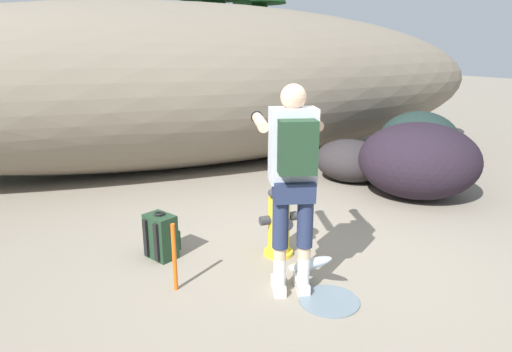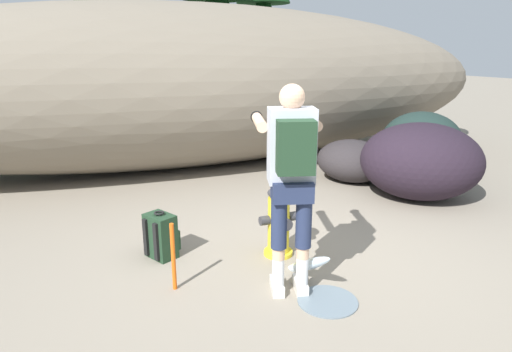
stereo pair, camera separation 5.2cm
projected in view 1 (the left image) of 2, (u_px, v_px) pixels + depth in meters
name	position (u px, v px, depth m)	size (l,w,h in m)	color
ground_plane	(298.00, 262.00, 4.28)	(56.00, 56.00, 0.04)	gray
dirt_embankment	(185.00, 87.00, 7.53)	(12.41, 3.20, 2.74)	#756B5B
fire_hydrant	(279.00, 222.00, 4.30)	(0.39, 0.34, 0.75)	yellow
hydrant_water_jet	(311.00, 273.00, 3.81)	(0.49, 1.05, 0.57)	silver
utility_worker	(292.00, 165.00, 3.46)	(0.69, 1.04, 1.73)	beige
spare_backpack	(161.00, 237.00, 4.29)	(0.35, 0.36, 0.47)	#1E3823
boulder_large	(418.00, 161.00, 5.98)	(1.60, 1.38, 1.04)	black
boulder_mid	(350.00, 160.00, 6.80)	(1.12, 0.93, 0.65)	#2C282A
boulder_small	(418.00, 142.00, 7.22)	(1.31, 1.27, 1.02)	#1B2C29
pine_tree_center	(214.00, 15.00, 10.76)	(2.93, 2.93, 5.35)	#47331E
pine_tree_right	(259.00, 16.00, 13.31)	(2.51, 2.51, 5.36)	#47331E
survey_stake	(174.00, 257.00, 3.67)	(0.04, 0.04, 0.60)	#E55914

